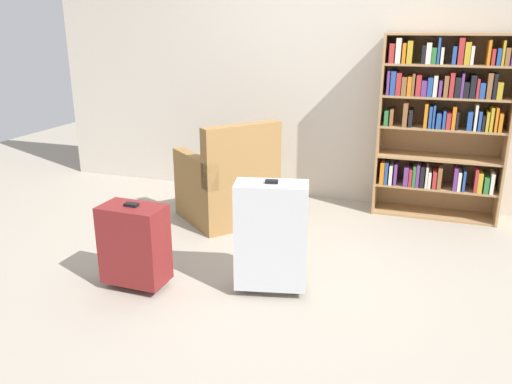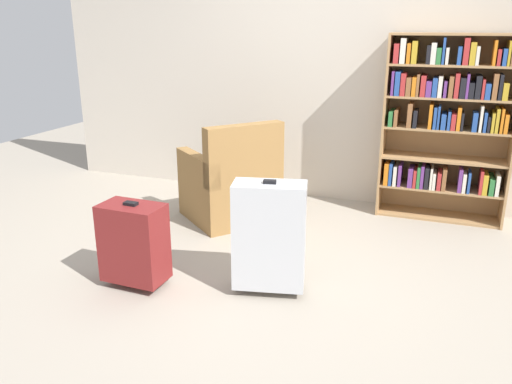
{
  "view_description": "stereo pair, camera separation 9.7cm",
  "coord_description": "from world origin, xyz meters",
  "px_view_note": "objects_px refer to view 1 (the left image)",
  "views": [
    {
      "loc": [
        0.97,
        -3.13,
        1.66
      ],
      "look_at": [
        -0.13,
        0.12,
        0.55
      ],
      "focal_mm": 36.04,
      "sensor_mm": 36.0,
      "label": 1
    },
    {
      "loc": [
        1.06,
        -3.09,
        1.66
      ],
      "look_at": [
        -0.13,
        0.12,
        0.55
      ],
      "focal_mm": 36.04,
      "sensor_mm": 36.0,
      "label": 2
    }
  ],
  "objects_px": {
    "bookshelf": "(441,118)",
    "armchair": "(228,186)",
    "suitcase_silver": "(271,235)",
    "mug": "(275,223)",
    "suitcase_dark_red": "(135,244)"
  },
  "relations": [
    {
      "from": "bookshelf",
      "to": "armchair",
      "type": "distance_m",
      "value": 1.95
    },
    {
      "from": "armchair",
      "to": "mug",
      "type": "distance_m",
      "value": 0.53
    },
    {
      "from": "armchair",
      "to": "suitcase_dark_red",
      "type": "height_order",
      "value": "armchair"
    },
    {
      "from": "bookshelf",
      "to": "armchair",
      "type": "xyz_separation_m",
      "value": [
        -1.72,
        -0.72,
        -0.58
      ]
    },
    {
      "from": "mug",
      "to": "armchair",
      "type": "bearing_deg",
      "value": 171.44
    },
    {
      "from": "mug",
      "to": "suitcase_silver",
      "type": "relative_size",
      "value": 0.16
    },
    {
      "from": "mug",
      "to": "suitcase_silver",
      "type": "bearing_deg",
      "value": -74.93
    },
    {
      "from": "bookshelf",
      "to": "suitcase_dark_red",
      "type": "distance_m",
      "value": 2.84
    },
    {
      "from": "armchair",
      "to": "mug",
      "type": "xyz_separation_m",
      "value": [
        0.45,
        -0.07,
        -0.27
      ]
    },
    {
      "from": "suitcase_silver",
      "to": "suitcase_dark_red",
      "type": "distance_m",
      "value": 0.89
    },
    {
      "from": "bookshelf",
      "to": "armchair",
      "type": "bearing_deg",
      "value": -157.42
    },
    {
      "from": "bookshelf",
      "to": "armchair",
      "type": "relative_size",
      "value": 1.63
    },
    {
      "from": "suitcase_silver",
      "to": "mug",
      "type": "bearing_deg",
      "value": 105.07
    },
    {
      "from": "armchair",
      "to": "suitcase_silver",
      "type": "distance_m",
      "value": 1.36
    },
    {
      "from": "bookshelf",
      "to": "suitcase_silver",
      "type": "distance_m",
      "value": 2.16
    }
  ]
}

